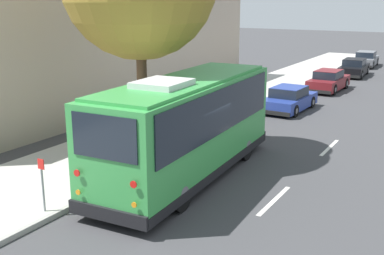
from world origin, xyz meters
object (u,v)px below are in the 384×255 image
Objects in this scene: shuttle_bus at (187,123)px; fire_hydrant at (222,116)px; parked_sedan_blue at (289,99)px; sign_post_far at (89,171)px; parked_sedan_maroon at (328,81)px; parked_sedan_black at (354,68)px; parked_sedan_gray at (366,59)px; sign_post_near at (43,185)px.

shuttle_bus reaches higher than fire_hydrant.
sign_post_far is (-13.85, 1.32, 0.16)m from parked_sedan_blue.
shuttle_bus is at bearing -177.79° from parked_sedan_maroon.
shuttle_bus reaches higher than parked_sedan_black.
parked_sedan_gray is at bearing 0.52° from parked_sedan_black.
parked_sedan_gray is at bearing -2.10° from sign_post_far.
parked_sedan_blue is at bearing 177.13° from parked_sedan_gray.
parked_sedan_maroon is 3.65× the size of sign_post_far.
parked_sedan_blue is 0.92× the size of parked_sedan_black.
parked_sedan_blue is (11.12, 0.46, -1.25)m from shuttle_bus.
sign_post_near is at bearing -179.76° from fire_hydrant.
parked_sedan_gray is 33.83m from sign_post_far.
parked_sedan_black is at bearing -4.92° from fire_hydrant.
fire_hydrant is (10.60, 0.04, -0.36)m from sign_post_near.
parked_sedan_black is 6.10m from parked_sedan_gray.
parked_sedan_black is at bearing -3.07° from sign_post_near.
parked_sedan_maroon is 2.97× the size of sign_post_near.
parked_sedan_maroon is at bearing -3.98° from sign_post_near.
fire_hydrant is at bearing 0.24° from sign_post_near.
shuttle_bus reaches higher than parked_sedan_blue.
fire_hydrant is (6.10, 1.82, -1.28)m from shuttle_bus.
sign_post_near is at bearing 180.00° from sign_post_far.
parked_sedan_gray is (19.95, 0.08, 0.02)m from parked_sedan_blue.
shuttle_bus is 6.04× the size of sign_post_near.
sign_post_far is at bearing 176.47° from parked_sedan_blue.
parked_sedan_maroon is at bearing 178.29° from parked_sedan_gray.
sign_post_near is at bearing 177.53° from parked_sedan_maroon.
fire_hydrant is (8.83, 0.04, -0.20)m from sign_post_far.
parked_sedan_gray is at bearing -1.99° from sign_post_near.
shuttle_bus is 1.96× the size of parked_sedan_black.
parked_sedan_maroon is 20.66m from sign_post_far.
sign_post_far reaches higher than parked_sedan_maroon.
sign_post_near reaches higher than parked_sedan_gray.
shuttle_bus is at bearing 177.90° from parked_sedan_gray.
sign_post_near is at bearing 155.05° from shuttle_bus.
parked_sedan_gray is (6.09, 0.34, -0.01)m from parked_sedan_black.
parked_sedan_black is 5.60× the size of fire_hydrant.
parked_sedan_blue reaches higher than fire_hydrant.
shuttle_bus is 3.44m from sign_post_far.
parked_sedan_black is (24.98, 0.19, -1.22)m from shuttle_bus.
sign_post_far is (1.77, 0.00, -0.16)m from sign_post_near.
parked_sedan_blue is at bearing -15.16° from fire_hydrant.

